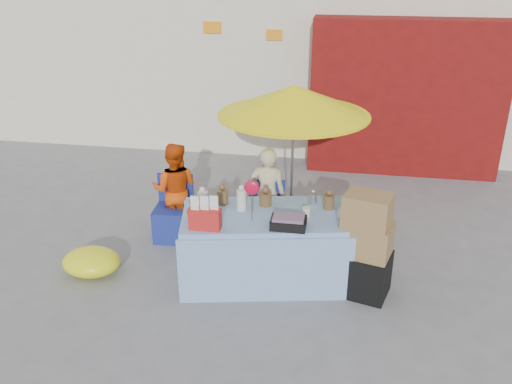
% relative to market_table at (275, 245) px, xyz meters
% --- Properties ---
extents(ground, '(80.00, 80.00, 0.00)m').
position_rel_market_table_xyz_m(ground, '(-0.51, -0.39, -0.43)').
color(ground, slate).
rests_on(ground, ground).
extents(market_table, '(2.34, 1.43, 1.32)m').
position_rel_market_table_xyz_m(market_table, '(0.00, 0.00, 0.00)').
color(market_table, '#7F9FCB').
rests_on(market_table, ground).
extents(chair_left, '(0.51, 0.50, 0.85)m').
position_rel_market_table_xyz_m(chair_left, '(-1.48, 0.74, -0.18)').
color(chair_left, navy).
rests_on(chair_left, ground).
extents(chair_right, '(0.51, 0.50, 0.85)m').
position_rel_market_table_xyz_m(chair_right, '(-0.23, 0.74, -0.18)').
color(chair_right, navy).
rests_on(chair_right, ground).
extents(vendor_orange, '(0.66, 0.53, 1.30)m').
position_rel_market_table_xyz_m(vendor_orange, '(-1.48, 0.87, 0.22)').
color(vendor_orange, '#DA480B').
rests_on(vendor_orange, ground).
extents(vendor_beige, '(0.50, 0.35, 1.32)m').
position_rel_market_table_xyz_m(vendor_beige, '(-0.23, 0.87, 0.23)').
color(vendor_beige, beige).
rests_on(vendor_beige, ground).
extents(umbrella, '(1.90, 1.90, 2.09)m').
position_rel_market_table_xyz_m(umbrella, '(0.07, 1.02, 1.46)').
color(umbrella, gray).
rests_on(umbrella, ground).
extents(box_stack, '(0.66, 0.59, 1.24)m').
position_rel_market_table_xyz_m(box_stack, '(1.03, -0.16, 0.14)').
color(box_stack, black).
rests_on(box_stack, ground).
extents(tarp_bundle, '(0.84, 0.75, 0.32)m').
position_rel_market_table_xyz_m(tarp_bundle, '(-2.18, -0.30, -0.27)').
color(tarp_bundle, yellow).
rests_on(tarp_bundle, ground).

